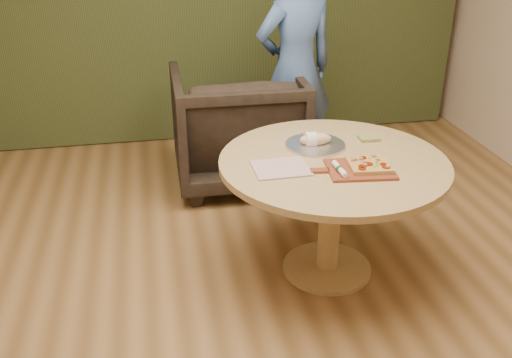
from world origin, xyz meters
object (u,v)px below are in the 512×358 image
object	(u,v)px
flatbread_pizza	(369,165)
cutlery_roll	(340,169)
person_standing	(295,70)
serving_tray	(315,145)
pedestal_table	(332,182)
armchair	(237,121)
bread_roll	(314,139)
pizza_paddle	(358,169)

from	to	relation	value
flatbread_pizza	cutlery_roll	distance (m)	0.18
cutlery_roll	person_standing	world-z (taller)	person_standing
cutlery_roll	serving_tray	distance (m)	0.40
flatbread_pizza	pedestal_table	bearing A→B (deg)	132.99
pedestal_table	armchair	xyz separation A→B (m)	(-0.33, 1.38, -0.11)
cutlery_roll	person_standing	distance (m)	1.55
armchair	bread_roll	bearing A→B (deg)	103.95
pedestal_table	flatbread_pizza	size ratio (longest dim) A/B	5.36
pizza_paddle	bread_roll	xyz separation A→B (m)	(-0.14, 0.37, 0.04)
person_standing	serving_tray	bearing A→B (deg)	67.84
serving_tray	armchair	distance (m)	1.23
cutlery_roll	bread_roll	distance (m)	0.40
bread_roll	armchair	size ratio (longest dim) A/B	0.19
pedestal_table	person_standing	bearing A→B (deg)	84.96
pizza_paddle	armchair	xyz separation A→B (m)	(-0.42, 1.54, -0.25)
pedestal_table	person_standing	distance (m)	1.39
pizza_paddle	serving_tray	bearing A→B (deg)	115.56
serving_tray	cutlery_roll	bearing A→B (deg)	-87.30
flatbread_pizza	cutlery_roll	world-z (taller)	flatbread_pizza
armchair	person_standing	distance (m)	0.60
armchair	person_standing	size ratio (longest dim) A/B	0.56
pizza_paddle	cutlery_roll	distance (m)	0.12
cutlery_roll	armchair	bearing A→B (deg)	98.59
pizza_paddle	cutlery_roll	xyz separation A→B (m)	(-0.11, -0.02, 0.02)
pizza_paddle	flatbread_pizza	distance (m)	0.07
pedestal_table	flatbread_pizza	world-z (taller)	flatbread_pizza
flatbread_pizza	serving_tray	size ratio (longest dim) A/B	0.68
flatbread_pizza	armchair	world-z (taller)	armchair
serving_tray	pizza_paddle	bearing A→B (deg)	-70.67
pizza_paddle	flatbread_pizza	world-z (taller)	flatbread_pizza
pedestal_table	serving_tray	xyz separation A→B (m)	(-0.05, 0.21, 0.15)
cutlery_roll	bread_roll	world-z (taller)	bread_roll
pizza_paddle	bread_roll	distance (m)	0.40
serving_tray	armchair	bearing A→B (deg)	103.68
serving_tray	flatbread_pizza	bearing A→B (deg)	-61.88
flatbread_pizza	person_standing	xyz separation A→B (m)	(-0.03, 1.51, 0.12)
pizza_paddle	serving_tray	size ratio (longest dim) A/B	1.29
pedestal_table	person_standing	world-z (taller)	person_standing
armchair	flatbread_pizza	bearing A→B (deg)	108.06
pedestal_table	cutlery_roll	bearing A→B (deg)	-99.03
pedestal_table	armchair	distance (m)	1.42
pizza_paddle	bread_roll	world-z (taller)	bread_roll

